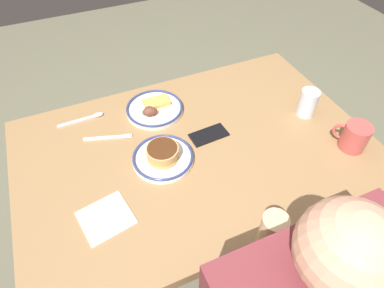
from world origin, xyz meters
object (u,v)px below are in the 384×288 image
object	(u,v)px
plate_near_main	(163,156)
coffee_mug	(354,136)
drinking_glass	(307,104)
cell_phone	(209,135)
plate_center_pancakes	(154,109)
tea_spoon	(87,118)
fork_near	(108,138)
paper_napkin	(106,218)

from	to	relation	value
plate_near_main	coffee_mug	xyz separation A→B (m)	(-0.66, 0.22, 0.03)
drinking_glass	cell_phone	distance (m)	0.42
plate_center_pancakes	tea_spoon	xyz separation A→B (m)	(0.26, -0.07, -0.01)
plate_center_pancakes	fork_near	xyz separation A→B (m)	(0.21, 0.08, -0.01)
plate_near_main	paper_napkin	size ratio (longest dim) A/B	1.46
coffee_mug	paper_napkin	bearing A→B (deg)	-4.10
paper_napkin	tea_spoon	world-z (taller)	tea_spoon
fork_near	paper_napkin	bearing A→B (deg)	75.18
fork_near	tea_spoon	xyz separation A→B (m)	(0.05, -0.14, 0.00)
paper_napkin	tea_spoon	bearing A→B (deg)	-94.58
cell_phone	fork_near	world-z (taller)	cell_phone
plate_center_pancakes	drinking_glass	size ratio (longest dim) A/B	2.08
plate_near_main	paper_napkin	distance (m)	0.29
paper_napkin	plate_center_pancakes	bearing A→B (deg)	-126.11
cell_phone	paper_napkin	distance (m)	0.49
paper_napkin	fork_near	bearing A→B (deg)	-104.82
drinking_glass	coffee_mug	bearing A→B (deg)	100.56
coffee_mug	cell_phone	xyz separation A→B (m)	(0.46, -0.26, -0.05)
cell_phone	fork_near	bearing A→B (deg)	-24.87
coffee_mug	fork_near	distance (m)	0.91
plate_center_pancakes	drinking_glass	bearing A→B (deg)	155.25
tea_spoon	cell_phone	bearing A→B (deg)	145.22
plate_near_main	plate_center_pancakes	xyz separation A→B (m)	(-0.06, -0.26, -0.01)
plate_center_pancakes	paper_napkin	size ratio (longest dim) A/B	1.56
drinking_glass	cell_phone	size ratio (longest dim) A/B	0.78
cell_phone	paper_napkin	bearing A→B (deg)	20.40
plate_center_pancakes	fork_near	distance (m)	0.22
cell_phone	drinking_glass	bearing A→B (deg)	170.91
plate_near_main	fork_near	world-z (taller)	plate_near_main
paper_napkin	tea_spoon	size ratio (longest dim) A/B	0.81
paper_napkin	fork_near	xyz separation A→B (m)	(-0.09, -0.34, 0.00)
plate_center_pancakes	paper_napkin	xyz separation A→B (m)	(0.30, 0.41, -0.01)
plate_center_pancakes	coffee_mug	bearing A→B (deg)	141.62
plate_near_main	plate_center_pancakes	size ratio (longest dim) A/B	0.93
coffee_mug	fork_near	world-z (taller)	coffee_mug
coffee_mug	cell_phone	world-z (taller)	coffee_mug
fork_near	tea_spoon	bearing A→B (deg)	-70.30
plate_center_pancakes	tea_spoon	distance (m)	0.27
coffee_mug	plate_center_pancakes	bearing A→B (deg)	-38.38
cell_phone	tea_spoon	bearing A→B (deg)	-38.05
plate_center_pancakes	paper_napkin	distance (m)	0.51
paper_napkin	plate_near_main	bearing A→B (deg)	-148.35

